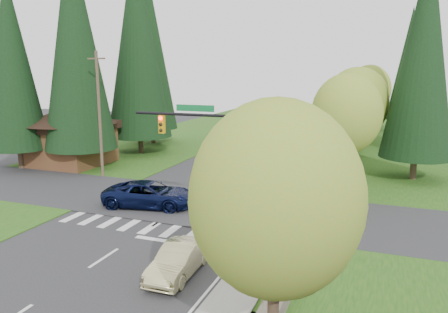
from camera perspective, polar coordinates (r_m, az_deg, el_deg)
The scene contains 34 objects.
ground at distance 22.23m, azimuth -13.87°, elevation -11.74°, with size 120.00×120.00×0.00m, color #28282B.
grass_east at distance 37.70m, azimuth 21.87°, elevation -2.63°, with size 14.00×110.00×0.06m, color #194A13.
grass_west at distance 45.17m, azimuth -13.16°, elevation 0.10°, with size 14.00×110.00×0.06m, color #194A13.
cross_street at distance 28.73m, azimuth -4.78°, elevation -6.11°, with size 120.00×8.00×0.10m, color #28282B.
sidewalk_east at distance 39.94m, azimuth 13.07°, elevation -1.30°, with size 1.80×80.00×0.13m, color gray.
curb_east at distance 40.06m, azimuth 11.87°, elevation -1.21°, with size 0.20×80.00×0.13m, color gray.
stone_wall_south at distance 16.32m, azimuth 6.55°, elevation -19.06°, with size 0.70×14.00×0.70m, color #4C4438.
stone_wall_north at distance 47.53m, azimuth 16.45°, elevation 0.87°, with size 0.70×40.00×0.70m, color #4C4438.
traffic_signal at distance 22.78m, azimuth 1.16°, elevation 2.23°, with size 8.70×0.37×6.80m.
brown_building at distance 41.93m, azimuth -19.43°, elevation 3.21°, with size 8.40×8.40×5.40m.
utility_pole at distance 35.97m, azimuth -15.96°, elevation 5.39°, with size 1.60×0.24×10.00m.
decid_tree_0 at distance 30.96m, azimuth 15.71°, elevation 5.36°, with size 4.80×4.80×8.37m.
decid_tree_1 at distance 37.89m, azimuth 16.87°, elevation 6.62°, with size 5.20×5.20×8.80m.
decid_tree_2 at distance 44.87m, azimuth 17.28°, elevation 7.42°, with size 5.00×5.00×8.82m.
decid_tree_3 at distance 51.85m, azimuth 17.89°, elevation 7.55°, with size 5.00×5.00×8.55m.
decid_tree_4 at distance 58.81m, azimuth 18.39°, elevation 8.29°, with size 5.40×5.40×9.18m.
decid_tree_5 at distance 65.83m, azimuth 18.48°, elevation 8.08°, with size 4.80×4.80×8.30m.
decid_tree_6 at distance 72.80m, azimuth 18.83°, elevation 8.58°, with size 5.20×5.20×8.86m.
decid_tree_south at distance 11.50m, azimuth 6.78°, elevation -5.52°, with size 4.60×4.60×7.92m.
conifer_w_a at distance 39.59m, azimuth -18.84°, elevation 13.93°, with size 6.12×6.12×19.80m.
conifer_w_b at distance 44.55m, azimuth -18.49°, elevation 12.30°, with size 5.44×5.44×17.80m.
conifer_w_c at distance 45.57m, azimuth -11.30°, elevation 14.52°, with size 6.46×6.46×20.80m.
conifer_w_d at distance 41.46m, azimuth -25.95°, elevation 11.18°, with size 5.10×5.10×16.80m.
conifer_w_e at distance 51.69m, azimuth -9.59°, elevation 13.06°, with size 5.78×5.78×18.80m.
conifer_e_a at distance 36.78m, azimuth 24.60°, elevation 12.20°, with size 5.44×5.44×17.80m.
conifer_e_b at distance 50.84m, azimuth 24.88°, elevation 12.79°, with size 6.12×6.12×19.80m.
conifer_e_c at distance 64.74m, azimuth 23.06°, elevation 11.06°, with size 5.10×5.10×16.80m.
sedan_champagne at distance 19.05m, azimuth -5.93°, elevation -13.29°, with size 1.42×4.06×1.34m, color beige.
suv_navy at distance 28.12m, azimuth -9.68°, elevation -4.90°, with size 2.68×5.80×1.61m, color black.
parked_car_a at distance 34.23m, azimuth 9.58°, elevation -2.13°, with size 1.69×4.21×1.44m, color #B6B5BA.
parked_car_b at distance 43.37m, azimuth 10.45°, elevation 0.55°, with size 1.73×4.27×1.24m, color slate.
parked_car_c at distance 50.26m, azimuth 12.54°, elevation 2.03°, with size 1.50×4.31×1.42m, color #B3B3B8.
parked_car_d at distance 57.29m, azimuth 14.26°, elevation 3.17°, with size 1.91×4.74×1.62m, color silver.
parked_car_e at distance 60.73m, azimuth 13.32°, elevation 3.59°, with size 2.08×5.12×1.49m, color #BBBBC1.
Camera 1 is at (11.91, -16.70, 8.58)m, focal length 35.00 mm.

